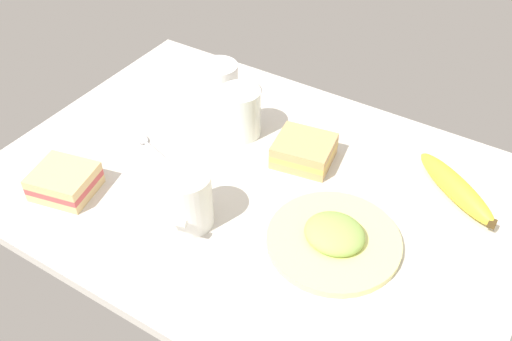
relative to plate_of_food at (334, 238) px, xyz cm
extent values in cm
cube|color=beige|center=(-17.47, 5.22, -2.21)|extent=(90.00, 64.00, 2.00)
cylinder|color=#EAE58C|center=(0.00, 0.00, -0.61)|extent=(20.93, 20.93, 1.20)
ellipsoid|color=#99BF59|center=(0.00, 0.00, 0.99)|extent=(9.54, 8.58, 3.99)
cylinder|color=white|center=(-21.78, -8.11, 3.72)|extent=(7.93, 7.93, 9.87)
cylinder|color=brown|center=(-21.78, -8.11, 8.15)|extent=(6.97, 6.97, 0.40)
cylinder|color=white|center=(-20.15, -13.25, 4.21)|extent=(3.76, 2.22, 1.20)
cylinder|color=white|center=(-37.10, 22.55, 3.04)|extent=(7.77, 7.77, 8.51)
cylinder|color=black|center=(-37.10, 22.55, 6.80)|extent=(6.84, 6.84, 0.40)
cylinder|color=white|center=(-32.25, 20.45, 3.47)|extent=(2.49, 3.69, 1.20)
cube|color=tan|center=(-13.48, 15.06, -0.41)|extent=(11.45, 10.63, 1.60)
cube|color=#D8B259|center=(-13.48, 15.06, 0.99)|extent=(11.45, 10.63, 1.20)
cube|color=tan|center=(-13.48, 15.06, 2.39)|extent=(11.45, 10.63, 1.60)
cube|color=#DBB77A|center=(-43.86, -13.51, -0.41)|extent=(11.48, 10.74, 1.60)
cube|color=#C14C4C|center=(-43.86, -13.51, 0.99)|extent=(11.48, 10.74, 1.20)
cube|color=#DBB77A|center=(-43.86, -13.51, 2.39)|extent=(11.48, 10.74, 1.60)
cylinder|color=silver|center=(-27.58, 15.85, 3.59)|extent=(7.70, 7.70, 9.60)
cylinder|color=white|center=(-27.58, 15.85, 1.66)|extent=(6.93, 6.93, 5.74)
ellipsoid|color=yellow|center=(12.51, 20.34, 0.70)|extent=(17.71, 13.86, 3.83)
cube|color=#4C3819|center=(19.89, 15.26, 0.70)|extent=(1.20, 1.20, 1.20)
ellipsoid|color=silver|center=(-42.32, 3.93, -0.81)|extent=(4.14, 3.33, 0.80)
cylinder|color=silver|center=(-36.13, 2.08, -0.86)|extent=(9.13, 3.35, 0.70)
camera|label=1|loc=(21.06, -56.39, 66.11)|focal=40.09mm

